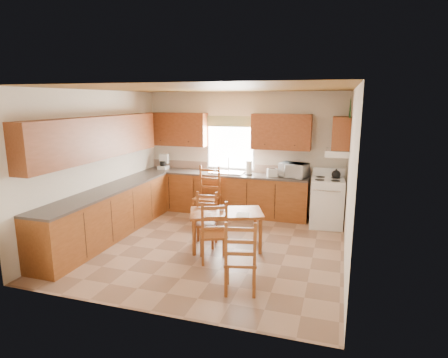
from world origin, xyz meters
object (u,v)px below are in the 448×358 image
(microwave, at_px, (294,170))
(dining_table, at_px, (226,230))
(chair_far_left, at_px, (207,195))
(chair_far_right, at_px, (205,220))
(stove, at_px, (326,203))
(chair_near_left, at_px, (213,231))
(chair_near_right, at_px, (241,256))

(microwave, xyz_separation_m, dining_table, (-0.89, -1.94, -0.75))
(microwave, bearing_deg, chair_far_left, -141.81)
(microwave, distance_m, chair_far_right, 2.40)
(chair_far_left, distance_m, chair_far_right, 1.37)
(stove, relative_size, dining_table, 0.78)
(dining_table, bearing_deg, chair_far_left, 101.61)
(stove, height_order, chair_far_right, stove)
(chair_near_left, xyz_separation_m, chair_far_right, (-0.35, 0.57, -0.04))
(dining_table, xyz_separation_m, chair_near_left, (-0.03, -0.57, 0.18))
(microwave, xyz_separation_m, chair_near_left, (-0.92, -2.52, -0.57))
(stove, height_order, dining_table, stove)
(chair_near_right, height_order, chair_far_right, chair_near_right)
(microwave, xyz_separation_m, chair_near_right, (-0.26, -3.32, -0.57))
(microwave, relative_size, chair_far_left, 0.45)
(chair_near_left, bearing_deg, chair_far_right, -82.95)
(chair_far_left, bearing_deg, chair_far_right, -70.08)
(microwave, height_order, chair_near_right, microwave)
(microwave, bearing_deg, stove, 0.14)
(microwave, height_order, chair_far_left, microwave)
(chair_near_left, bearing_deg, chair_near_right, 104.72)
(chair_near_right, bearing_deg, microwave, -107.94)
(chair_near_right, bearing_deg, chair_far_left, -74.89)
(chair_near_right, distance_m, chair_far_right, 1.71)
(chair_far_right, bearing_deg, dining_table, -7.80)
(chair_far_right, bearing_deg, chair_near_left, -66.18)
(microwave, height_order, chair_far_right, microwave)
(stove, height_order, chair_far_left, chair_far_left)
(chair_near_left, distance_m, chair_near_right, 1.04)
(chair_near_left, xyz_separation_m, chair_far_left, (-0.79, 1.87, 0.07))
(stove, distance_m, chair_far_right, 2.62)
(dining_table, bearing_deg, chair_near_left, -114.41)
(stove, relative_size, chair_far_right, 1.03)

